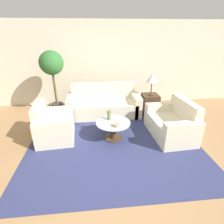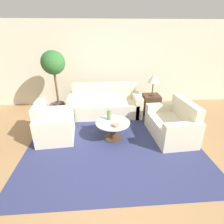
# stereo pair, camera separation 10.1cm
# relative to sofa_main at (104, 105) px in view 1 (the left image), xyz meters

# --- Properties ---
(ground_plane) EXTENTS (14.00, 14.00, 0.00)m
(ground_plane) POSITION_rel_sofa_main_xyz_m (0.05, -2.14, -0.28)
(ground_plane) COLOR #9E754C
(wall_back) EXTENTS (10.00, 0.06, 2.60)m
(wall_back) POSITION_rel_sofa_main_xyz_m (0.05, 0.96, 1.02)
(wall_back) COLOR beige
(wall_back) RESTS_ON ground_plane
(rug) EXTENTS (3.66, 3.55, 0.01)m
(rug) POSITION_rel_sofa_main_xyz_m (0.13, -1.36, -0.28)
(rug) COLOR navy
(rug) RESTS_ON ground_plane
(sofa_main) EXTENTS (2.06, 0.85, 0.88)m
(sofa_main) POSITION_rel_sofa_main_xyz_m (0.00, 0.00, 0.00)
(sofa_main) COLOR beige
(sofa_main) RESTS_ON ground_plane
(armchair) EXTENTS (0.85, 0.99, 0.85)m
(armchair) POSITION_rel_sofa_main_xyz_m (-1.23, -1.21, 0.00)
(armchair) COLOR beige
(armchair) RESTS_ON ground_plane
(loveseat) EXTENTS (0.89, 1.31, 0.86)m
(loveseat) POSITION_rel_sofa_main_xyz_m (1.53, -1.35, 0.00)
(loveseat) COLOR beige
(loveseat) RESTS_ON ground_plane
(coffee_table) EXTENTS (0.77, 0.77, 0.41)m
(coffee_table) POSITION_rel_sofa_main_xyz_m (0.13, -1.36, -0.02)
(coffee_table) COLOR #422D1E
(coffee_table) RESTS_ON ground_plane
(side_table) EXTENTS (0.46, 0.46, 0.59)m
(side_table) POSITION_rel_sofa_main_xyz_m (1.36, -0.10, 0.01)
(side_table) COLOR #422D1E
(side_table) RESTS_ON ground_plane
(table_lamp) EXTENTS (0.33, 0.33, 0.61)m
(table_lamp) POSITION_rel_sofa_main_xyz_m (1.36, -0.10, 0.78)
(table_lamp) COLOR #422D1E
(table_lamp) RESTS_ON side_table
(potted_plant) EXTENTS (0.65, 0.65, 1.81)m
(potted_plant) POSITION_rel_sofa_main_xyz_m (-1.38, 0.18, 1.05)
(potted_plant) COLOR #3D3833
(potted_plant) RESTS_ON ground_plane
(vase) EXTENTS (0.10, 0.10, 0.23)m
(vase) POSITION_rel_sofa_main_xyz_m (0.06, -1.22, 0.25)
(vase) COLOR #6B7A4C
(vase) RESTS_ON coffee_table
(bowl) EXTENTS (0.16, 0.16, 0.05)m
(bowl) POSITION_rel_sofa_main_xyz_m (0.18, -1.54, 0.16)
(bowl) COLOR gray
(bowl) RESTS_ON coffee_table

